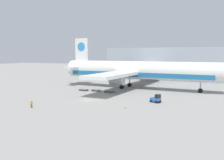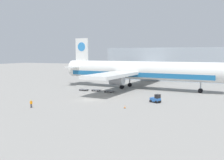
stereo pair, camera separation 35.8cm
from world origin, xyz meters
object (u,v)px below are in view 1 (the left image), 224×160
baggage_dolly_lead (84,89)px  baggage_dolly_third (109,91)px  airplane_main (135,71)px  ground_crew_near (31,103)px  baggage_dolly_second (96,90)px  traffic_cone_near (125,107)px  baggage_tug_foreground (156,99)px

baggage_dolly_lead → baggage_dolly_third: bearing=4.5°
airplane_main → baggage_dolly_third: 13.37m
baggage_dolly_lead → ground_crew_near: bearing=-80.6°
baggage_dolly_third → ground_crew_near: ground_crew_near is taller
airplane_main → baggage_dolly_second: size_ratio=15.45×
airplane_main → baggage_dolly_third: size_ratio=15.45×
baggage_dolly_third → traffic_cone_near: size_ratio=5.74×
baggage_dolly_lead → baggage_dolly_third: 8.64m
baggage_tug_foreground → ground_crew_near: size_ratio=1.67×
baggage_tug_foreground → baggage_dolly_second: baggage_tug_foreground is taller
baggage_dolly_second → ground_crew_near: ground_crew_near is taller
baggage_dolly_third → traffic_cone_near: bearing=-52.3°
baggage_dolly_third → traffic_cone_near: traffic_cone_near is taller
ground_crew_near → baggage_dolly_lead: bearing=75.1°
baggage_dolly_lead → traffic_cone_near: (20.28, -18.64, -0.07)m
airplane_main → baggage_dolly_third: airplane_main is taller
baggage_tug_foreground → ground_crew_near: bearing=-120.3°
traffic_cone_near → airplane_main: bearing=103.4°
baggage_dolly_lead → baggage_dolly_second: size_ratio=1.00×
baggage_dolly_second → traffic_cone_near: traffic_cone_near is taller
airplane_main → ground_crew_near: 39.08m
baggage_tug_foreground → baggage_dolly_second: bearing=178.3°
baggage_dolly_third → ground_crew_near: size_ratio=2.24×
baggage_dolly_second → ground_crew_near: (-2.18, -26.52, 0.59)m
airplane_main → traffic_cone_near: (7.12, -29.83, -5.52)m
airplane_main → baggage_dolly_lead: size_ratio=15.45×
baggage_dolly_second → airplane_main: bearing=54.4°
airplane_main → baggage_dolly_second: (-9.20, -10.55, -5.45)m
baggage_dolly_third → airplane_main: bearing=73.7°
baggage_dolly_lead → traffic_cone_near: size_ratio=5.74×
baggage_dolly_lead → traffic_cone_near: bearing=-37.1°
baggage_dolly_lead → baggage_tug_foreground: bearing=-16.5°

